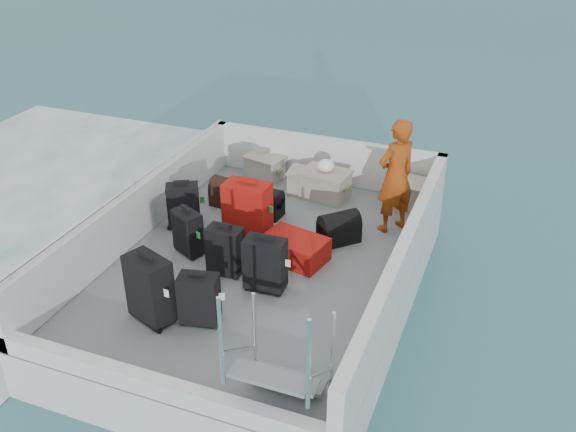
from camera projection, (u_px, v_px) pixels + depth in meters
name	position (u px, v px, depth m)	size (l,w,h in m)	color
ground	(262.00, 301.00, 8.18)	(160.00, 160.00, 0.00)	#194858
ferry_hull	(262.00, 282.00, 8.03)	(3.60, 5.00, 0.60)	silver
deck	(262.00, 261.00, 7.88)	(3.30, 4.70, 0.02)	slate
deck_fittings	(277.00, 253.00, 7.33)	(3.60, 5.00, 0.90)	silver
suitcase_1	(188.00, 233.00, 7.90)	(0.38, 0.22, 0.58)	black
suitcase_2	(183.00, 206.00, 8.48)	(0.42, 0.25, 0.61)	black
suitcase_3	(150.00, 290.00, 6.69)	(0.50, 0.29, 0.76)	black
suitcase_4	(225.00, 251.00, 7.50)	(0.41, 0.24, 0.61)	black
suitcase_5	(247.00, 212.00, 8.16)	(0.57, 0.34, 0.79)	#AC170D
suitcase_6	(199.00, 300.00, 6.69)	(0.41, 0.24, 0.57)	black
suitcase_7	(265.00, 265.00, 7.21)	(0.46, 0.26, 0.64)	black
suitcase_8	(295.00, 249.00, 7.84)	(0.50, 0.76, 0.30)	#AC170D
duffel_0	(230.00, 195.00, 9.07)	(0.53, 0.30, 0.32)	black
duffel_1	(267.00, 205.00, 8.81)	(0.42, 0.30, 0.32)	black
duffel_2	(339.00, 231.00, 8.20)	(0.51, 0.30, 0.32)	black
crate_0	(265.00, 168.00, 9.88)	(0.54, 0.37, 0.33)	#9B9587
crate_1	(308.00, 183.00, 9.41)	(0.55, 0.38, 0.33)	#9B9587
crate_2	(325.00, 185.00, 9.26)	(0.65, 0.45, 0.39)	#9B9587
crate_3	(409.00, 195.00, 8.99)	(0.64, 0.44, 0.38)	#9B9587
yellow_bag	(399.00, 199.00, 9.09)	(0.28, 0.26, 0.22)	gold
white_bag	(326.00, 168.00, 9.13)	(0.24, 0.24, 0.18)	white
passenger	(396.00, 176.00, 8.20)	(0.57, 0.37, 1.54)	#CA4F13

